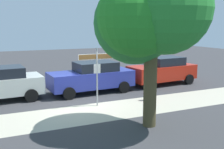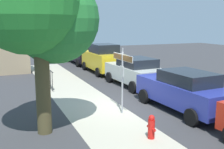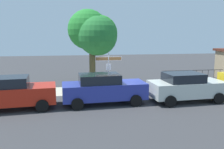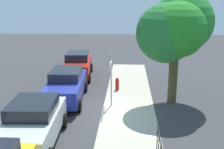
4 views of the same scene
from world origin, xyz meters
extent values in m
plane|color=#38383A|center=(0.00, 0.00, 0.00)|extent=(60.00, 60.00, 0.00)
cube|color=#B4AE97|center=(2.00, 1.30, 0.00)|extent=(24.00, 2.60, 0.00)
cylinder|color=#9EA0A5|center=(-0.58, 0.40, 1.33)|extent=(0.07, 0.07, 2.65)
cube|color=brown|center=(-0.58, 0.40, 2.28)|extent=(1.71, 0.02, 0.22)
cube|color=white|center=(-0.58, 0.40, 2.28)|extent=(1.74, 0.02, 0.25)
cube|color=silver|center=(-0.58, 0.42, 1.73)|extent=(0.32, 0.02, 0.42)
cylinder|color=#494227|center=(-1.38, 3.62, 1.34)|extent=(0.48, 0.48, 2.69)
sphere|color=#26812E|center=(-1.66, 4.01, 4.23)|extent=(3.14, 3.14, 3.14)
sphere|color=#24722F|center=(-1.00, 3.09, 3.75)|extent=(2.98, 2.98, 2.98)
sphere|color=#248425|center=(-0.79, 3.65, 3.95)|extent=(2.77, 2.77, 2.77)
cube|color=red|center=(-6.00, -2.31, 0.76)|extent=(4.43, 2.08, 0.88)
cube|color=black|center=(-6.26, -2.33, 1.46)|extent=(2.18, 1.69, 0.51)
cylinder|color=black|center=(-4.61, -1.33, 0.32)|extent=(0.66, 0.27, 0.64)
cylinder|color=black|center=(-4.47, -3.07, 0.32)|extent=(0.66, 0.27, 0.64)
cylinder|color=black|center=(-7.53, -1.56, 0.32)|extent=(0.66, 0.27, 0.64)
cylinder|color=black|center=(-7.39, -3.30, 0.32)|extent=(0.66, 0.27, 0.64)
cube|color=navy|center=(-1.20, -2.10, 0.75)|extent=(4.69, 1.98, 0.87)
cube|color=black|center=(-1.48, -2.11, 1.44)|extent=(2.28, 1.65, 0.50)
cylinder|color=black|center=(0.33, -1.14, 0.32)|extent=(0.65, 0.25, 0.64)
cylinder|color=black|center=(0.41, -2.91, 0.32)|extent=(0.65, 0.25, 0.64)
cylinder|color=black|center=(-2.81, -1.29, 0.32)|extent=(0.65, 0.25, 0.64)
cylinder|color=black|center=(-2.73, -3.05, 0.32)|extent=(0.65, 0.25, 0.64)
cube|color=black|center=(3.34, -2.37, 1.42)|extent=(2.13, 1.74, 0.49)
cylinder|color=black|center=(2.10, -1.49, 0.32)|extent=(0.65, 0.25, 0.64)
cylinder|color=black|center=(2.19, -3.36, 0.32)|extent=(0.65, 0.25, 0.64)
cylinder|color=red|center=(-3.18, 0.60, 0.31)|extent=(0.22, 0.22, 0.62)
sphere|color=red|center=(-3.18, 0.60, 0.68)|extent=(0.20, 0.20, 0.20)
cylinder|color=red|center=(-3.34, 0.60, 0.34)|extent=(0.10, 0.09, 0.09)
cylinder|color=red|center=(-3.02, 0.60, 0.34)|extent=(0.10, 0.09, 0.09)
camera|label=1|loc=(3.93, 11.96, 3.68)|focal=44.44mm
camera|label=2|loc=(-10.18, 4.92, 3.61)|focal=43.73mm
camera|label=3|loc=(-2.91, -14.98, 3.84)|focal=38.21mm
camera|label=4|loc=(13.32, 1.23, 5.48)|focal=45.76mm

